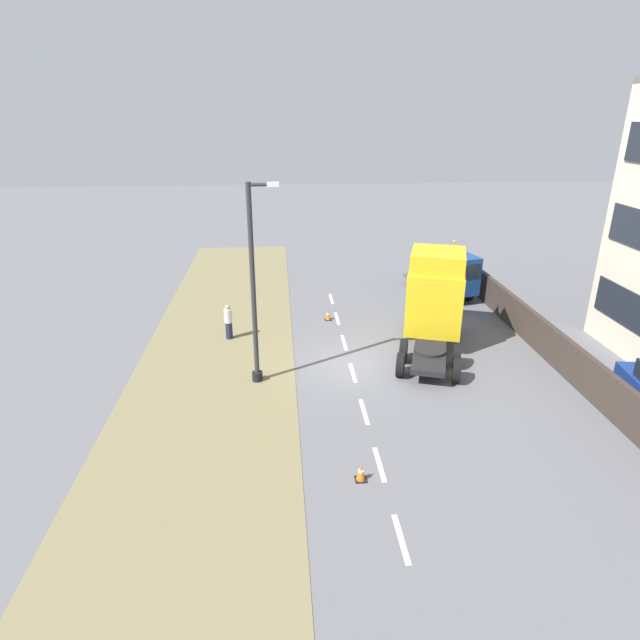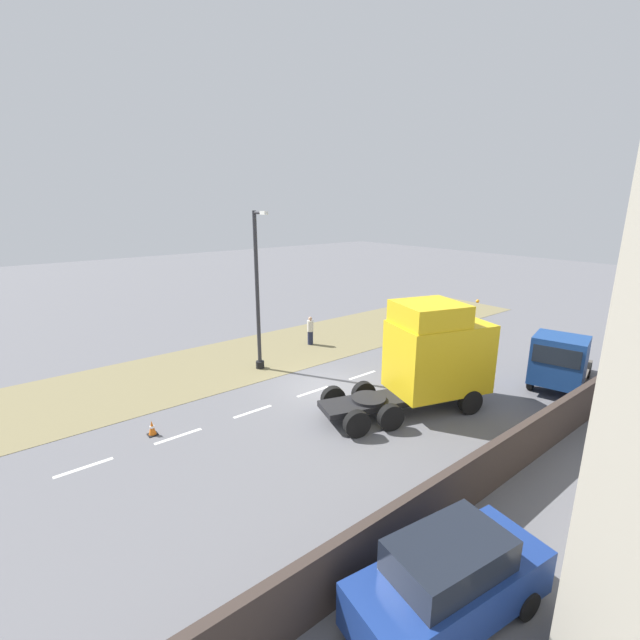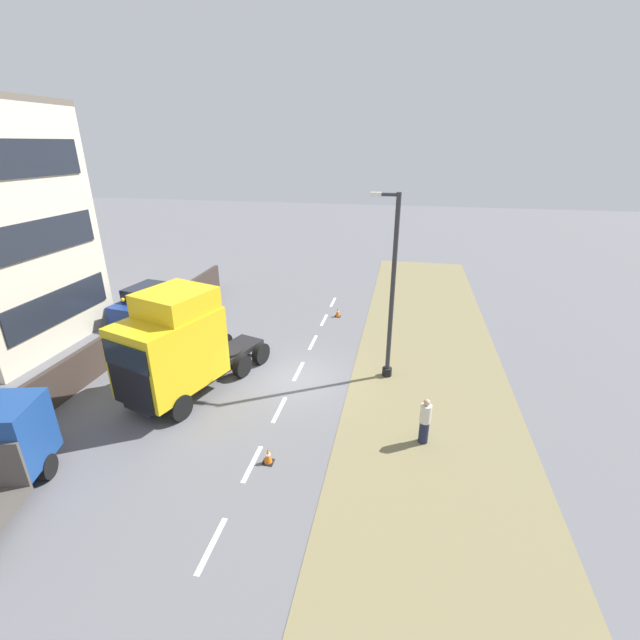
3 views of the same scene
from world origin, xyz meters
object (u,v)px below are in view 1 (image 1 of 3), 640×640
Objects in this scene: pedestrian at (229,322)px; traffic_cone_lead at (361,472)px; lorry_cab at (435,296)px; traffic_cone_trailing at (328,315)px; lamp_post at (255,298)px; flatbed_truck at (452,276)px.

pedestrian is 12.28m from traffic_cone_lead.
lorry_cab is 10.08m from pedestrian.
traffic_cone_lead is 13.36m from traffic_cone_trailing.
lamp_post is at bearing -70.85° from pedestrian.
flatbed_truck is at bearing 82.87° from lorry_cab.
flatbed_truck is 3.21× the size of pedestrian.
lorry_cab is at bearing 22.41° from lamp_post.
lamp_post is 14.08× the size of traffic_cone_lead.
lorry_cab is 12.85× the size of traffic_cone_lead.
lamp_post reaches higher than lorry_cab.
lorry_cab is 1.30× the size of flatbed_truck.
lorry_cab is at bearing 63.73° from traffic_cone_lead.
traffic_cone_trailing is (5.11, 2.11, -0.60)m from pedestrian.
flatbed_truck is 0.70× the size of lamp_post.
flatbed_truck is at bearing 64.26° from traffic_cone_lead.
pedestrian reaches higher than traffic_cone_trailing.
pedestrian is at bearing 6.29° from flatbed_truck.
lorry_cab is 4.17× the size of pedestrian.
lorry_cab reaches higher than pedestrian.
traffic_cone_trailing is at bearing 164.02° from lorry_cab.
lamp_post is (-11.06, -9.32, 2.23)m from flatbed_truck.
pedestrian is at bearing -157.53° from traffic_cone_trailing.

